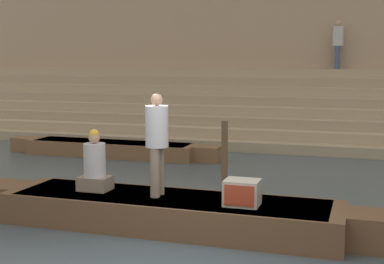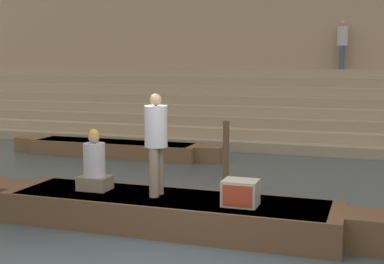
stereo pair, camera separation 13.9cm
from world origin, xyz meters
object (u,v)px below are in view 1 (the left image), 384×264
Objects in this scene: moored_boat_shore at (111,148)px; person_rowing at (95,166)px; person_on_steps at (338,42)px; person_standing at (157,138)px; tv_set at (242,193)px; mooring_post at (224,151)px; rowboat_main at (169,211)px.

person_rowing is at bearing -68.90° from moored_boat_shore.
person_rowing is at bearing -27.96° from person_on_steps.
moored_boat_shore is (-3.67, 5.71, -1.23)m from person_standing.
moored_boat_shore is at bearing 133.92° from tv_set.
tv_set is 0.38× the size of mooring_post.
mooring_post is at bearing 111.34° from tv_set.
mooring_post reaches higher than moored_boat_shore.
moored_boat_shore is (-2.53, 5.67, -0.69)m from person_rowing.
tv_set is at bearing -9.73° from person_standing.
mooring_post reaches higher than rowboat_main.
moored_boat_shore is at bearing 101.38° from person_rowing.
person_on_steps is (1.94, 8.15, 2.68)m from mooring_post.
tv_set is (1.23, -0.14, 0.43)m from rowboat_main.
person_standing is 6.90m from moored_boat_shore.
rowboat_main is 1.49m from person_rowing.
rowboat_main is 6.78× the size of person_rowing.
person_standing is at bearing -93.69° from mooring_post.
rowboat_main is 1.20m from person_standing.
tv_set is at bearing -71.55° from mooring_post.
person_on_steps reaches higher than person_rowing.
rowboat_main is at bearing -15.24° from person_rowing.
mooring_post is at bearing 86.98° from rowboat_main.
person_rowing is (-1.35, 0.06, 0.64)m from rowboat_main.
moored_boat_shore is at bearing -56.71° from person_on_steps.
person_on_steps is at bearing 76.58° from mooring_post.
tv_set is at bearing -51.93° from moored_boat_shore.
person_standing is 1.59× the size of person_rowing.
tv_set is 0.08× the size of moored_boat_shore.
person_on_steps is at bearing 42.34° from moored_boat_shore.
person_standing is 1.62m from tv_set.
person_on_steps is at bearing 61.36° from person_rowing.
person_standing reaches higher than moored_boat_shore.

